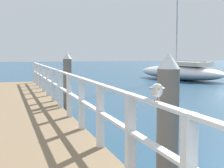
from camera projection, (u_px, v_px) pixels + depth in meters
name	position (u px, v px, depth m)	size (l,w,h in m)	color
pier_deck	(12.00, 116.00, 10.16)	(2.94, 20.03, 0.36)	#846B4C
pier_railing	(60.00, 85.00, 10.49)	(0.12, 18.55, 1.11)	white
dock_piling_near	(168.00, 132.00, 4.44)	(0.29, 0.29, 2.01)	#6B6056
dock_piling_far	(68.00, 83.00, 11.45)	(0.29, 0.29, 2.01)	#6B6056
seagull_foreground	(157.00, 90.00, 3.80)	(0.24, 0.46, 0.21)	white
boat_0	(181.00, 72.00, 26.08)	(5.02, 8.67, 10.80)	white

